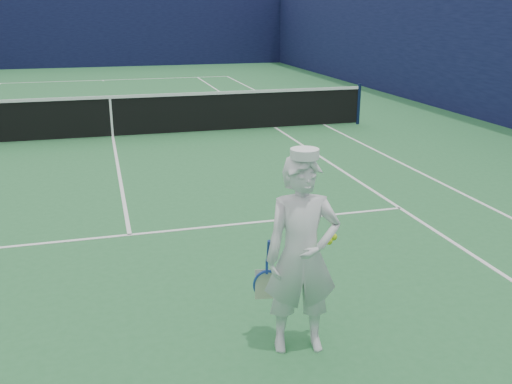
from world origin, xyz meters
TOP-DOWN VIEW (x-y plane):
  - ground at (0.00, 0.00)m, footprint 80.00×80.00m
  - court_markings at (0.00, 0.00)m, footprint 11.03×23.83m
  - windscreen_fence at (0.00, 0.00)m, footprint 20.12×36.12m
  - tennis_net at (0.00, 0.00)m, footprint 12.88×0.09m
  - tennis_player at (1.34, -9.56)m, footprint 0.76×0.58m

SIDE VIEW (x-z plane):
  - ground at x=0.00m, z-range 0.00..0.00m
  - court_markings at x=0.00m, z-range 0.00..0.01m
  - tennis_net at x=0.00m, z-range 0.02..1.09m
  - tennis_player at x=1.34m, z-range -0.02..1.84m
  - windscreen_fence at x=0.00m, z-range 0.00..4.00m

